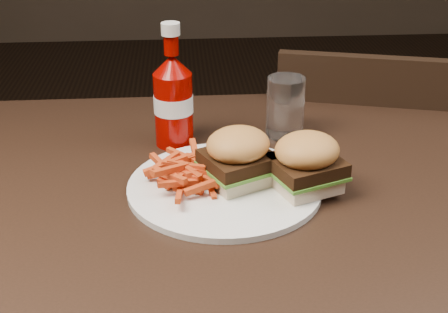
{
  "coord_description": "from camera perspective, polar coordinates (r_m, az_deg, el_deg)",
  "views": [
    {
      "loc": [
        -0.06,
        -0.79,
        1.2
      ],
      "look_at": [
        -0.0,
        0.02,
        0.8
      ],
      "focal_mm": 50.0,
      "sensor_mm": 36.0,
      "label": 1
    }
  ],
  "objects": [
    {
      "name": "fries_pile",
      "position": [
        0.91,
        -3.28,
        -1.13
      ],
      "size": [
        0.13,
        0.13,
        0.05
      ],
      "primitive_type": null,
      "rotation": [
        0.0,
        0.0,
        0.12
      ],
      "color": "#B34620",
      "rests_on": "plate"
    },
    {
      "name": "chair_far",
      "position": [
        1.56,
        11.93,
        -3.87
      ],
      "size": [
        0.48,
        0.48,
        0.04
      ],
      "primitive_type": "cube",
      "rotation": [
        0.0,
        0.0,
        2.88
      ],
      "color": "black",
      "rests_on": "ground"
    },
    {
      "name": "dining_table",
      "position": [
        0.92,
        0.28,
        -4.39
      ],
      "size": [
        1.2,
        0.8,
        0.04
      ],
      "primitive_type": "cube",
      "color": "black",
      "rests_on": "ground"
    },
    {
      "name": "tumbler",
      "position": [
        1.08,
        5.64,
        4.59
      ],
      "size": [
        0.07,
        0.07,
        0.1
      ],
      "primitive_type": "cylinder",
      "rotation": [
        0.0,
        0.0,
        -0.13
      ],
      "color": "white",
      "rests_on": "dining_table"
    },
    {
      "name": "sandwich_half_a",
      "position": [
        0.92,
        1.27,
        -1.7
      ],
      "size": [
        0.11,
        0.11,
        0.02
      ],
      "primitive_type": "cube",
      "rotation": [
        0.0,
        0.0,
        0.46
      ],
      "color": "beige",
      "rests_on": "plate"
    },
    {
      "name": "sandwich_half_b",
      "position": [
        0.91,
        7.43,
        -2.24
      ],
      "size": [
        0.11,
        0.1,
        0.02
      ],
      "primitive_type": "cube",
      "rotation": [
        0.0,
        0.0,
        0.37
      ],
      "color": "#FBE0BA",
      "rests_on": "plate"
    },
    {
      "name": "ketchup_bottle",
      "position": [
        1.04,
        -4.62,
        4.2
      ],
      "size": [
        0.08,
        0.08,
        0.13
      ],
      "primitive_type": "cylinder",
      "rotation": [
        0.0,
        0.0,
        0.25
      ],
      "color": "#7F0300",
      "rests_on": "dining_table"
    },
    {
      "name": "plate",
      "position": [
        0.92,
        0.05,
        -2.79
      ],
      "size": [
        0.29,
        0.29,
        0.01
      ],
      "primitive_type": "cylinder",
      "color": "white",
      "rests_on": "dining_table"
    }
  ]
}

